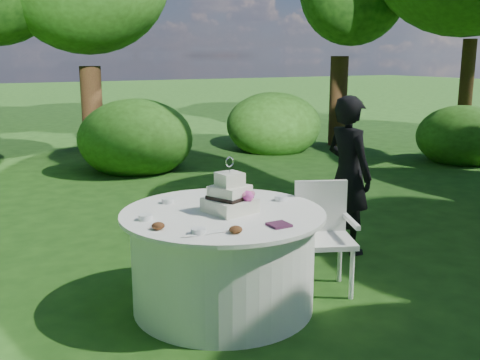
% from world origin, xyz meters
% --- Properties ---
extents(ground, '(80.00, 80.00, 0.00)m').
position_xyz_m(ground, '(0.00, 0.00, 0.00)').
color(ground, '#193E11').
rests_on(ground, ground).
extents(napkins, '(0.14, 0.14, 0.02)m').
position_xyz_m(napkins, '(0.17, -0.52, 0.78)').
color(napkins, '#461E39').
rests_on(napkins, table).
extents(feather_plume, '(0.48, 0.07, 0.01)m').
position_xyz_m(feather_plume, '(-0.29, -0.43, 0.78)').
color(feather_plume, silver).
rests_on(feather_plume, table).
extents(guest, '(0.40, 0.58, 1.56)m').
position_xyz_m(guest, '(1.68, 0.55, 0.78)').
color(guest, black).
rests_on(guest, ground).
extents(table, '(1.56, 1.56, 0.77)m').
position_xyz_m(table, '(0.00, 0.00, 0.39)').
color(table, white).
rests_on(table, ground).
extents(cake, '(0.38, 0.38, 0.43)m').
position_xyz_m(cake, '(0.05, -0.03, 0.88)').
color(cake, silver).
rests_on(cake, table).
extents(chair, '(0.59, 0.59, 0.90)m').
position_xyz_m(chair, '(0.90, -0.08, 0.52)').
color(chair, silver).
rests_on(chair, ground).
extents(votives, '(1.26, 0.95, 0.04)m').
position_xyz_m(votives, '(-0.17, 0.04, 0.79)').
color(votives, white).
rests_on(votives, table).
extents(petal_cups, '(1.00, 1.02, 0.05)m').
position_xyz_m(petal_cups, '(-0.14, -0.09, 0.79)').
color(petal_cups, '#562D16').
rests_on(petal_cups, table).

